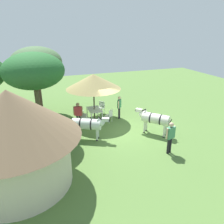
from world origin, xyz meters
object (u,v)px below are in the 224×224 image
(shade_umbrella, at_px, (93,81))
(standing_watcher, at_px, (170,135))
(patio_dining_table, at_px, (94,110))
(patio_chair_near_hut, at_px, (101,107))
(zebra_nearest_camera, at_px, (87,124))
(thatched_hut, at_px, (14,135))
(patio_chair_near_lawn, at_px, (79,110))
(guest_behind_table, at_px, (119,105))
(guest_beside_umbrella, at_px, (78,113))
(patio_chair_east_end, at_px, (85,118))
(patio_chair_west_end, at_px, (109,115))
(acacia_tree_left_background, at_px, (36,62))
(zebra_by_umbrella, at_px, (155,119))
(acacia_tree_right_background, at_px, (34,71))

(shade_umbrella, bearing_deg, standing_watcher, -157.29)
(patio_dining_table, xyz_separation_m, patio_chair_near_hut, (0.92, -0.80, -0.13))
(zebra_nearest_camera, bearing_deg, thatched_hut, -24.05)
(patio_chair_near_lawn, xyz_separation_m, guest_behind_table, (-1.23, -2.67, 0.46))
(standing_watcher, bearing_deg, guest_beside_umbrella, 114.12)
(patio_chair_east_end, relative_size, patio_chair_west_end, 1.00)
(standing_watcher, relative_size, acacia_tree_left_background, 0.35)
(patio_dining_table, xyz_separation_m, zebra_by_umbrella, (-3.52, -2.78, 0.34))
(standing_watcher, distance_m, acacia_tree_right_background, 7.97)
(zebra_by_umbrella, bearing_deg, standing_watcher, -141.00)
(thatched_hut, distance_m, patio_chair_west_end, 7.48)
(guest_behind_table, bearing_deg, shade_umbrella, -71.58)
(patio_chair_near_lawn, distance_m, standing_watcher, 7.30)
(zebra_nearest_camera, bearing_deg, guest_behind_table, 155.73)
(shade_umbrella, bearing_deg, acacia_tree_right_background, 111.63)
(patio_chair_east_end, xyz_separation_m, guest_beside_umbrella, (-0.18, 0.46, 0.49))
(patio_chair_east_end, bearing_deg, patio_chair_near_hut, 92.89)
(patio_chair_east_end, bearing_deg, zebra_by_umbrella, 10.72)
(patio_chair_near_lawn, bearing_deg, patio_chair_east_end, 40.05)
(patio_dining_table, height_order, zebra_nearest_camera, zebra_nearest_camera)
(patio_chair_west_end, xyz_separation_m, acacia_tree_right_background, (-0.55, 4.51, 3.40))
(thatched_hut, bearing_deg, patio_chair_near_hut, -40.50)
(patio_chair_east_end, distance_m, acacia_tree_right_background, 4.46)
(patio_chair_near_lawn, height_order, zebra_nearest_camera, zebra_nearest_camera)
(zebra_nearest_camera, bearing_deg, patio_chair_near_hut, 179.20)
(thatched_hut, height_order, patio_chair_near_hut, thatched_hut)
(patio_chair_near_hut, bearing_deg, patio_chair_west_end, 131.22)
(shade_umbrella, xyz_separation_m, standing_watcher, (-5.72, -2.39, -1.68))
(patio_dining_table, xyz_separation_m, zebra_nearest_camera, (-2.75, 1.17, 0.27))
(zebra_nearest_camera, relative_size, acacia_tree_right_background, 0.43)
(patio_chair_east_end, height_order, patio_chair_west_end, same)
(thatched_hut, xyz_separation_m, patio_chair_east_end, (4.77, -3.88, -1.73))
(shade_umbrella, xyz_separation_m, patio_chair_near_lawn, (0.74, 0.97, -2.20))
(standing_watcher, distance_m, zebra_by_umbrella, 2.23)
(patio_chair_east_end, xyz_separation_m, acacia_tree_left_background, (3.48, 2.54, 3.28))
(shade_umbrella, distance_m, guest_beside_umbrella, 2.40)
(shade_umbrella, height_order, acacia_tree_left_background, acacia_tree_left_background)
(patio_chair_east_end, bearing_deg, acacia_tree_right_background, -120.28)
(patio_dining_table, bearing_deg, standing_watcher, -157.29)
(guest_behind_table, bearing_deg, patio_dining_table, -71.58)
(patio_chair_west_end, xyz_separation_m, zebra_nearest_camera, (-1.84, 1.98, 0.40))
(zebra_by_umbrella, bearing_deg, acacia_tree_left_background, 94.14)
(patio_chair_west_end, bearing_deg, zebra_nearest_camera, -178.39)
(patio_chair_east_end, height_order, guest_behind_table, guest_behind_table)
(thatched_hut, relative_size, patio_chair_west_end, 5.83)
(zebra_nearest_camera, bearing_deg, acacia_tree_left_background, -129.78)
(acacia_tree_right_background, bearing_deg, standing_watcher, -124.83)
(patio_dining_table, bearing_deg, guest_behind_table, -106.12)
(shade_umbrella, xyz_separation_m, guest_beside_umbrella, (-1.01, 1.35, -1.71))
(guest_beside_umbrella, distance_m, zebra_nearest_camera, 1.75)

